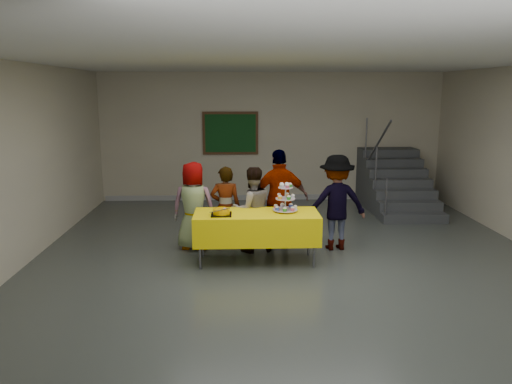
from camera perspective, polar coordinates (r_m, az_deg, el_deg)
room_shell at (r=6.81m, az=4.66°, el=7.72°), size 10.00×10.04×3.02m
bake_table at (r=7.57m, az=0.06°, el=-3.97°), size 1.88×0.78×0.77m
cupcake_stand at (r=7.57m, az=3.37°, el=-0.91°), size 0.38×0.38×0.44m
bear_cake at (r=7.39m, az=-3.98°, el=-2.20°), size 0.32×0.36×0.12m
schoolchild_a at (r=8.22m, az=-7.15°, el=-1.58°), size 0.77×0.56×1.45m
schoolchild_b at (r=8.23m, az=-3.50°, el=-1.78°), size 0.50×0.33×1.37m
schoolchild_c at (r=8.04m, az=-0.45°, el=-2.03°), size 0.79×0.69×1.39m
schoolchild_d at (r=8.24m, az=2.74°, el=-0.80°), size 1.01×0.53×1.64m
schoolchild_e at (r=8.26m, az=9.15°, el=-1.18°), size 1.06×0.67×1.57m
staircase at (r=11.60m, az=15.46°, el=0.72°), size 1.30×2.40×2.04m
noticeboard at (r=11.74m, az=-2.94°, el=6.73°), size 1.30×0.05×1.00m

